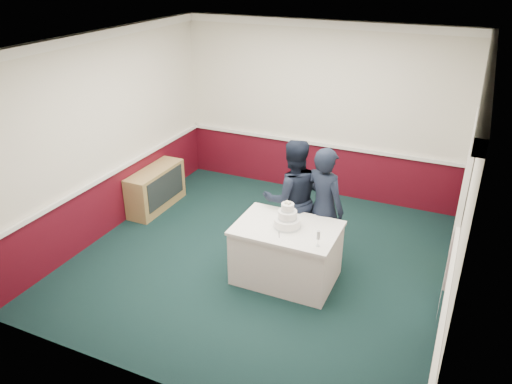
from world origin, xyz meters
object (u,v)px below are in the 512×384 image
at_px(cake_knife, 279,233).
at_px(champagne_flute, 318,236).
at_px(wedding_cake, 287,219).
at_px(person_man, 292,199).
at_px(person_woman, 324,207).
at_px(cake_table, 286,253).
at_px(sideboard, 156,189).

bearing_deg(cake_knife, champagne_flute, -32.65).
distance_m(wedding_cake, person_man, 0.67).
bearing_deg(person_man, person_woman, 140.79).
relative_size(cake_table, wedding_cake, 3.63).
relative_size(wedding_cake, person_man, 0.21).
bearing_deg(wedding_cake, person_woman, 63.24).
bearing_deg(sideboard, person_woman, -8.13).
distance_m(champagne_flute, person_man, 1.15).
bearing_deg(person_woman, champagne_flute, 124.10).
relative_size(sideboard, cake_table, 0.91).
height_order(sideboard, wedding_cake, wedding_cake).
bearing_deg(wedding_cake, cake_table, -90.00).
xyz_separation_m(wedding_cake, person_woman, (0.30, 0.59, -0.04)).
relative_size(cake_table, cake_knife, 6.00).
distance_m(cake_knife, person_man, 0.86).
height_order(sideboard, champagne_flute, champagne_flute).
bearing_deg(champagne_flute, wedding_cake, 150.75).
distance_m(champagne_flute, person_woman, 0.90).
bearing_deg(sideboard, person_man, -8.36).
xyz_separation_m(cake_table, person_man, (-0.17, 0.65, 0.46)).
height_order(cake_knife, person_woman, person_woman).
relative_size(cake_table, champagne_flute, 6.44).
height_order(sideboard, person_woman, person_woman).
distance_m(wedding_cake, cake_knife, 0.23).
distance_m(cake_table, person_woman, 0.80).
xyz_separation_m(cake_knife, person_woman, (0.33, 0.79, 0.06)).
relative_size(cake_table, person_man, 0.76).
bearing_deg(cake_table, person_man, 104.95).
distance_m(wedding_cake, champagne_flute, 0.57).
bearing_deg(cake_table, cake_knife, -98.53).
relative_size(sideboard, person_man, 0.69).
relative_size(wedding_cake, champagne_flute, 1.78).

